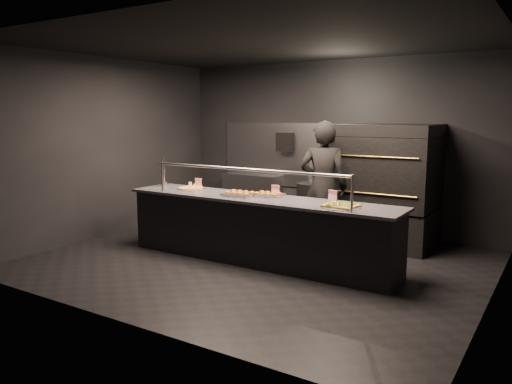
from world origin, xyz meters
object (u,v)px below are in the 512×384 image
square_pizza (341,206)px  worker (323,187)px  beer_tap (164,177)px  slider_tray_a (240,194)px  round_pizza (191,188)px  pizza_oven (386,184)px  fire_extinguisher (312,170)px  towel_dispenser (285,142)px  service_counter (258,229)px  trash_bin (311,207)px  slider_tray_b (268,195)px  prep_shelf (252,197)px

square_pizza → worker: size_ratio=0.25×
beer_tap → slider_tray_a: (1.56, -0.14, -0.12)m
round_pizza → slider_tray_a: size_ratio=0.90×
pizza_oven → worker: worker is taller
square_pizza → fire_extinguisher: bearing=123.1°
towel_dispenser → square_pizza: (2.18, -2.48, -0.61)m
service_counter → worker: size_ratio=2.08×
service_counter → slider_tray_a: 0.56m
pizza_oven → slider_tray_a: bearing=-127.5°
slider_tray_a → square_pizza: (1.56, -0.06, -0.01)m
round_pizza → worker: 2.02m
square_pizza → trash_bin: square_pizza is taller
trash_bin → worker: size_ratio=0.43×
towel_dispenser → slider_tray_a: towel_dispenser is taller
square_pizza → trash_bin: bearing=124.1°
fire_extinguisher → trash_bin: fire_extinguisher is taller
slider_tray_a → slider_tray_b: slider_tray_a is taller
round_pizza → towel_dispenser: bearing=80.9°
beer_tap → slider_tray_a: size_ratio=1.07×
service_counter → prep_shelf: 2.82m
slider_tray_a → slider_tray_b: (0.36, 0.18, -0.00)m
trash_bin → slider_tray_a: bearing=-92.0°
beer_tap → service_counter: bearing=-3.3°
pizza_oven → round_pizza: size_ratio=4.35×
fire_extinguisher → trash_bin: (0.14, -0.30, -0.63)m
fire_extinguisher → round_pizza: size_ratio=1.15×
pizza_oven → fire_extinguisher: pizza_oven is taller
towel_dispenser → worker: size_ratio=0.18×
beer_tap → worker: size_ratio=0.26×
prep_shelf → beer_tap: bearing=-96.3°
worker → prep_shelf: bearing=-47.2°
towel_dispenser → slider_tray_a: bearing=-75.7°
fire_extinguisher → square_pizza: fire_extinguisher is taller
service_counter → worker: worker is taller
pizza_oven → worker: bearing=-127.6°
beer_tap → worker: bearing=21.1°
service_counter → prep_shelf: (-1.60, 2.32, -0.01)m
service_counter → beer_tap: 1.95m
fire_extinguisher → square_pizza: 2.98m
fire_extinguisher → slider_tray_b: 2.29m
prep_shelf → fire_extinguisher: (1.25, 0.08, 0.61)m
service_counter → trash_bin: (-0.21, 2.10, -0.04)m
service_counter → worker: (0.52, 1.02, 0.52)m
towel_dispenser → square_pizza: bearing=-48.8°
fire_extinguisher → square_pizza: size_ratio=1.02×
pizza_oven → slider_tray_b: bearing=-122.7°
prep_shelf → trash_bin: size_ratio=1.40×
round_pizza → worker: size_ratio=0.22×
service_counter → slider_tray_b: (0.08, 0.15, 0.48)m
pizza_oven → slider_tray_a: (-1.48, -1.93, -0.02)m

